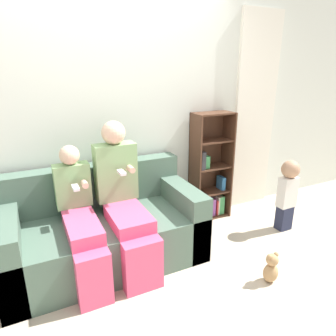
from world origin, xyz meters
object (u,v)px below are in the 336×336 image
Objects in this scene: adult_seated at (124,196)px; bookshelf at (210,172)px; toddler_standing at (288,191)px; teddy_bear at (271,268)px; child_seated at (81,218)px; couch at (104,231)px.

bookshelf is (1.19, 0.44, -0.11)m from adult_seated.
teddy_bear is (-0.76, -0.59, -0.33)m from toddler_standing.
adult_seated is at bearing 7.21° from child_seated.
bookshelf reaches higher than child_seated.
bookshelf is (1.36, 0.33, 0.25)m from couch.
child_seated is 4.03× the size of teddy_bear.
bookshelf reaches higher than couch.
couch reaches higher than teddy_bear.
child_seated is 1.64m from bookshelf.
adult_seated is 1.16× the size of child_seated.
bookshelf reaches higher than toddler_standing.
adult_seated is 1.61× the size of toddler_standing.
teddy_bear is (-0.20, -1.24, -0.42)m from bookshelf.
teddy_bear is (1.16, -0.91, -0.17)m from couch.
toddler_standing is (1.92, -0.31, 0.16)m from couch.
bookshelf is at bearing 20.14° from adult_seated.
teddy_bear is at bearing -142.08° from toddler_standing.
child_seated is (-0.21, -0.15, 0.25)m from couch.
toddler_standing is (1.75, -0.21, -0.20)m from adult_seated.
adult_seated reaches higher than toddler_standing.
couch is 1.38× the size of bookshelf.
child_seated is at bearing -172.79° from adult_seated.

